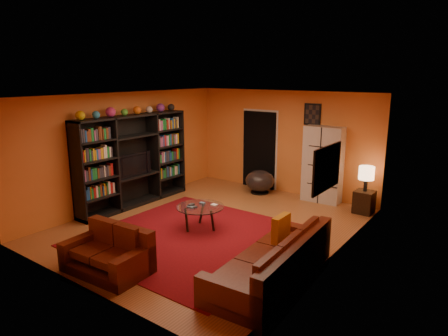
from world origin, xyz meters
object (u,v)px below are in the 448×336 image
Objects in this scene: bowl_chair at (260,181)px; sofa at (276,263)px; tv at (132,164)px; entertainment_unit at (134,161)px; table_lamp at (366,174)px; side_table at (364,202)px; loveseat at (111,253)px; storage_cabinet at (323,165)px; coffee_table at (200,209)px.

sofa is at bearing -55.62° from bowl_chair.
sofa is (4.37, -1.10, -0.70)m from tv.
table_lamp is (4.53, 2.57, -0.16)m from entertainment_unit.
side_table is (4.53, 2.57, -0.80)m from entertainment_unit.
entertainment_unit is 4.09× the size of bowl_chair.
tv is 3.22m from loveseat.
loveseat is at bearing -115.24° from side_table.
entertainment_unit is 5.27m from side_table.
entertainment_unit reaches higher than storage_cabinet.
loveseat is 1.87× the size of bowl_chair.
coffee_table is at bearing -128.64° from side_table.
storage_cabinet is 1.29m from side_table.
loveseat reaches higher than side_table.
loveseat is (2.17, -2.42, -0.76)m from entertainment_unit.
loveseat is at bearing -86.75° from bowl_chair.
loveseat is 2.49× the size of table_lamp.
bowl_chair is (1.84, 2.60, -0.67)m from tv.
sofa is 4.16m from storage_cabinet.
tv reaches higher than side_table.
sofa is 3.82m from table_lamp.
bowl_chair is at bearing 96.83° from coffee_table.
bowl_chair is at bearing -0.40° from loveseat.
entertainment_unit is at bearing 38.19° from loveseat.
entertainment_unit reaches higher than bowl_chair.
sofa is 4.55× the size of table_lamp.
entertainment_unit is 0.13m from tv.
storage_cabinet is 3.63× the size of side_table.
loveseat is 1.47× the size of coffee_table.
storage_cabinet is at bearing -17.25° from loveseat.
bowl_chair is at bearing -35.31° from tv.
storage_cabinet reaches higher than side_table.
bowl_chair is at bearing 120.85° from sofa.
sofa is 2.69× the size of coffee_table.
tv is 0.37× the size of sofa.
tv is 4.56m from sofa.
side_table is (1.09, -0.23, -0.66)m from storage_cabinet.
table_lamp is at bearing -59.17° from tv.
side_table is (0.11, 3.77, -0.03)m from sofa.
bowl_chair is at bearing -178.42° from side_table.
side_table is (2.36, 5.00, -0.04)m from loveseat.
sofa is at bearing -15.13° from entertainment_unit.
coffee_table is 1.69× the size of table_lamp.
loveseat is (-2.25, -1.23, 0.01)m from sofa.
entertainment_unit is 4.64m from sofa.
storage_cabinet is 2.47× the size of bowl_chair.
coffee_table is at bearing -5.17° from loveseat.
storage_cabinet reaches higher than sofa.
bowl_chair is at bearing 52.91° from entertainment_unit.
sofa is 2.37m from coffee_table.
side_table reaches higher than coffee_table.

